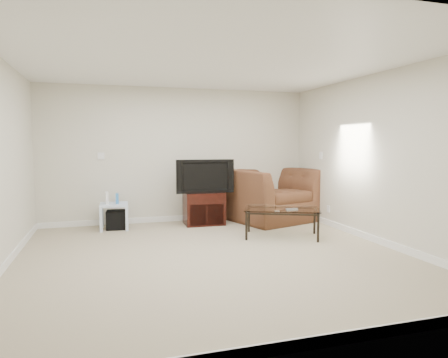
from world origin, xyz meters
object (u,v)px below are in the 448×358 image
object	(u,v)px
subwoofer	(116,220)
recliner	(271,186)
television	(204,176)
coffee_table	(282,223)
side_table	(114,216)
tv_stand	(204,208)

from	to	relation	value
subwoofer	recliner	xyz separation A→B (m)	(2.87, -0.05, 0.50)
recliner	television	bearing A→B (deg)	163.26
coffee_table	side_table	bearing A→B (deg)	151.89
side_table	subwoofer	xyz separation A→B (m)	(0.03, 0.02, -0.07)
television	recliner	size ratio (longest dim) A/B	0.64
side_table	recliner	world-z (taller)	recliner
recliner	coffee_table	xyz separation A→B (m)	(-0.38, -1.31, -0.44)
tv_stand	television	world-z (taller)	television
side_table	recliner	xyz separation A→B (m)	(2.90, -0.03, 0.44)
subwoofer	coffee_table	size ratio (longest dim) A/B	0.28
television	coffee_table	bearing A→B (deg)	-50.69
subwoofer	recliner	distance (m)	2.91
coffee_table	television	bearing A→B (deg)	126.30
coffee_table	recliner	bearing A→B (deg)	73.81
television	subwoofer	bearing A→B (deg)	179.99
tv_stand	side_table	size ratio (longest dim) A/B	1.52
television	coffee_table	xyz separation A→B (m)	(0.94, -1.28, -0.66)
television	recliner	bearing A→B (deg)	4.29
television	side_table	bearing A→B (deg)	-179.32
tv_stand	subwoofer	distance (m)	1.56
television	subwoofer	world-z (taller)	television
side_table	coffee_table	distance (m)	2.85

